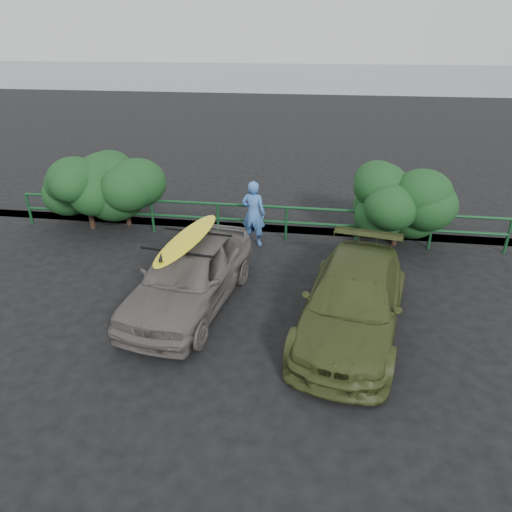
{
  "coord_description": "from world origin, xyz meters",
  "views": [
    {
      "loc": [
        1.96,
        -7.13,
        5.44
      ],
      "look_at": [
        0.65,
        1.56,
        1.12
      ],
      "focal_mm": 32.0,
      "sensor_mm": 36.0,
      "label": 1
    }
  ],
  "objects": [
    {
      "name": "ground",
      "position": [
        0.0,
        0.0,
        0.0
      ],
      "size": [
        80.0,
        80.0,
        0.0
      ],
      "primitive_type": "plane",
      "color": "black"
    },
    {
      "name": "shrub_left",
      "position": [
        -4.8,
        5.4,
        1.08
      ],
      "size": [
        3.2,
        2.4,
        2.16
      ],
      "primitive_type": null,
      "color": "#19461D",
      "rests_on": "ground"
    },
    {
      "name": "shrub_right",
      "position": [
        5.0,
        5.5,
        1.11
      ],
      "size": [
        3.2,
        2.4,
        2.21
      ],
      "primitive_type": null,
      "color": "#19461D",
      "rests_on": "ground"
    },
    {
      "name": "man",
      "position": [
        0.12,
        4.57,
        0.93
      ],
      "size": [
        0.74,
        0.55,
        1.86
      ],
      "primitive_type": "imported",
      "rotation": [
        0.0,
        0.0,
        2.98
      ],
      "color": "#4173C3",
      "rests_on": "ground"
    },
    {
      "name": "guardrail",
      "position": [
        0.0,
        5.0,
        0.52
      ],
      "size": [
        14.0,
        0.08,
        1.04
      ],
      "primitive_type": null,
      "color": "#144622",
      "rests_on": "ground"
    },
    {
      "name": "sedan",
      "position": [
        -0.75,
        1.23,
        0.75
      ],
      "size": [
        2.36,
        4.58,
        1.49
      ],
      "primitive_type": "imported",
      "rotation": [
        0.0,
        0.0,
        -0.14
      ],
      "color": "#625B57",
      "rests_on": "ground"
    },
    {
      "name": "olive_vehicle",
      "position": [
        2.71,
        0.76,
        0.67
      ],
      "size": [
        2.67,
        4.86,
        1.33
      ],
      "primitive_type": "imported",
      "rotation": [
        0.0,
        0.0,
        -0.18
      ],
      "color": "#3E481F",
      "rests_on": "ground"
    },
    {
      "name": "ocean",
      "position": [
        0.0,
        60.0,
        0.0
      ],
      "size": [
        200.0,
        200.0,
        0.0
      ],
      "primitive_type": "plane",
      "color": "slate",
      "rests_on": "ground"
    },
    {
      "name": "surfboard",
      "position": [
        -0.75,
        1.23,
        1.59
      ],
      "size": [
        0.98,
        2.89,
        0.08
      ],
      "primitive_type": "ellipsoid",
      "rotation": [
        0.0,
        0.0,
        -0.14
      ],
      "color": "yellow",
      "rests_on": "roof_rack"
    },
    {
      "name": "roof_rack",
      "position": [
        -0.75,
        1.23,
        1.52
      ],
      "size": [
        1.73,
        1.32,
        0.05
      ],
      "primitive_type": null,
      "rotation": [
        0.0,
        0.0,
        -0.14
      ],
      "color": "black",
      "rests_on": "sedan"
    }
  ]
}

